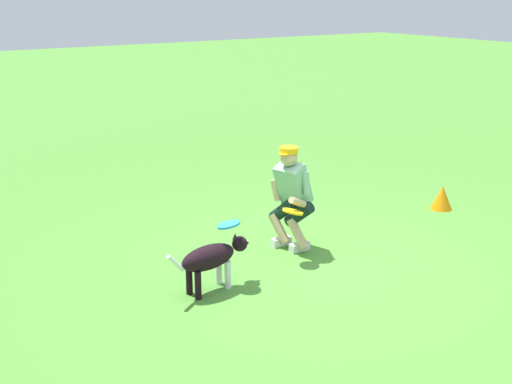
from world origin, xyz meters
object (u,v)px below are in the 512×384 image
object	(u,v)px
frisbee_flying	(229,225)
frisbee_held	(293,212)
person	(291,194)
dog	(212,258)
training_cone	(442,198)

from	to	relation	value
frisbee_flying	frisbee_held	bearing A→B (deg)	-172.85
person	frisbee_held	size ratio (longest dim) A/B	5.28
frisbee_held	frisbee_flying	bearing A→B (deg)	7.15
person	frisbee_held	xyz separation A→B (m)	(0.21, 0.32, -0.09)
dog	training_cone	bearing A→B (deg)	-1.07
person	frisbee_flying	xyz separation A→B (m)	(1.15, 0.44, -0.02)
dog	frisbee_flying	distance (m)	0.39
dog	training_cone	size ratio (longest dim) A/B	3.09
person	training_cone	xyz separation A→B (m)	(-2.71, 0.02, -0.52)
dog	training_cone	world-z (taller)	dog
frisbee_held	training_cone	bearing A→B (deg)	-174.15
person	training_cone	bearing A→B (deg)	161.71
person	frisbee_flying	world-z (taller)	person
frisbee_held	training_cone	size ratio (longest dim) A/B	0.71
person	dog	size ratio (longest dim) A/B	1.21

